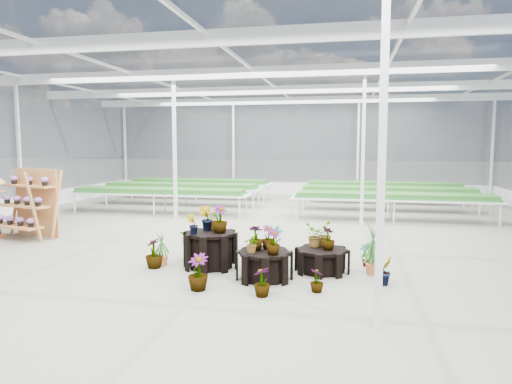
% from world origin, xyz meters
% --- Properties ---
extents(ground_plane, '(24.00, 24.00, 0.00)m').
position_xyz_m(ground_plane, '(0.00, 0.00, 0.00)').
color(ground_plane, gray).
rests_on(ground_plane, ground).
extents(greenhouse_shell, '(18.00, 24.00, 4.50)m').
position_xyz_m(greenhouse_shell, '(0.00, 0.00, 2.25)').
color(greenhouse_shell, white).
rests_on(greenhouse_shell, ground).
extents(steel_frame, '(18.00, 24.00, 4.50)m').
position_xyz_m(steel_frame, '(0.00, 0.00, 2.25)').
color(steel_frame, silver).
rests_on(steel_frame, ground).
extents(nursery_benches, '(16.00, 7.00, 0.84)m').
position_xyz_m(nursery_benches, '(0.00, 7.20, 0.42)').
color(nursery_benches, silver).
rests_on(nursery_benches, ground).
extents(plinth_tall, '(1.09, 1.09, 0.71)m').
position_xyz_m(plinth_tall, '(-0.08, -1.57, 0.36)').
color(plinth_tall, black).
rests_on(plinth_tall, ground).
extents(plinth_mid, '(1.18, 1.18, 0.52)m').
position_xyz_m(plinth_mid, '(1.12, -2.17, 0.26)').
color(plinth_mid, black).
rests_on(plinth_mid, ground).
extents(plinth_low, '(1.08, 1.08, 0.45)m').
position_xyz_m(plinth_low, '(2.12, -1.47, 0.23)').
color(plinth_low, black).
rests_on(plinth_low, ground).
extents(shelf_rack, '(1.88, 1.32, 1.80)m').
position_xyz_m(shelf_rack, '(-5.71, 0.24, 0.90)').
color(shelf_rack, '#B4743C').
rests_on(shelf_rack, ground).
extents(nursery_plants, '(4.78, 3.20, 1.26)m').
position_xyz_m(nursery_plants, '(0.91, -1.54, 0.51)').
color(nursery_plants, '#265B20').
rests_on(nursery_plants, ground).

